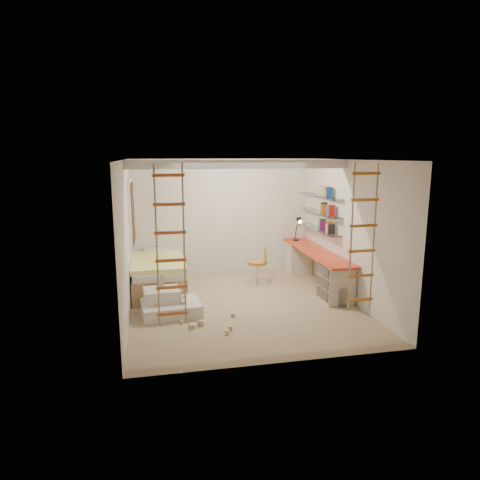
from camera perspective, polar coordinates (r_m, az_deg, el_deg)
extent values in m
plane|color=tan|center=(7.86, 0.46, -8.67)|extent=(4.50, 4.50, 0.00)
cube|color=white|center=(7.68, 0.00, 10.07)|extent=(4.00, 0.18, 0.16)
cube|color=white|center=(8.80, -14.34, 3.53)|extent=(0.06, 1.15, 1.35)
cube|color=#4C2D1E|center=(8.80, -14.08, 3.54)|extent=(0.02, 1.00, 1.20)
cylinder|color=white|center=(8.03, 13.40, -7.24)|extent=(0.28, 0.28, 0.35)
cube|color=red|center=(8.91, 10.17, -1.56)|extent=(0.55, 2.80, 0.04)
cube|color=beige|center=(10.00, 7.75, -2.29)|extent=(0.52, 0.55, 0.71)
cube|color=beige|center=(8.12, 12.72, -5.66)|extent=(0.52, 0.55, 0.71)
cube|color=#4C4742|center=(7.95, 11.02, -4.05)|extent=(0.02, 0.50, 0.18)
cube|color=#4C4742|center=(8.01, 10.97, -5.57)|extent=(0.02, 0.50, 0.18)
cube|color=#4C4742|center=(8.07, 10.91, -7.06)|extent=(0.02, 0.50, 0.18)
cube|color=white|center=(9.16, 10.44, 1.46)|extent=(0.25, 1.80, 0.01)
cube|color=white|center=(9.11, 10.51, 3.63)|extent=(0.25, 1.80, 0.01)
cube|color=white|center=(9.07, 10.59, 5.82)|extent=(0.25, 1.80, 0.01)
cube|color=#AD7F51|center=(8.80, -10.79, -5.15)|extent=(1.00, 2.00, 0.45)
cube|color=white|center=(8.72, -10.86, -3.35)|extent=(0.95, 1.95, 0.12)
cube|color=#F8FE35|center=(8.55, -10.86, -2.89)|extent=(1.02, 1.60, 0.10)
cube|color=white|center=(9.47, -10.99, -1.45)|extent=(0.55, 0.35, 0.12)
cylinder|color=black|center=(9.94, 7.44, 0.03)|extent=(0.14, 0.14, 0.02)
cylinder|color=black|center=(9.91, 7.47, 1.10)|extent=(0.02, 0.15, 0.36)
cylinder|color=black|center=(9.77, 7.70, 2.44)|extent=(0.02, 0.27, 0.20)
cone|color=black|center=(9.65, 7.95, 2.63)|extent=(0.12, 0.14, 0.15)
cylinder|color=#FFEABF|center=(9.62, 8.02, 2.42)|extent=(0.08, 0.04, 0.08)
cylinder|color=#B97523|center=(8.97, 2.30, -3.04)|extent=(0.52, 0.52, 0.06)
cube|color=#B29D22|center=(8.91, 3.40, -1.88)|extent=(0.13, 0.31, 0.30)
cylinder|color=silver|center=(9.02, 2.29, -4.32)|extent=(0.06, 0.06, 0.42)
cylinder|color=silver|center=(9.09, 2.28, -5.74)|extent=(0.60, 0.60, 0.05)
cube|color=silver|center=(7.49, -9.15, -8.97)|extent=(1.04, 0.85, 0.22)
cube|color=silver|center=(7.50, -10.35, -7.22)|extent=(0.64, 0.54, 0.22)
cube|color=#CCB284|center=(7.45, -10.39, -6.14)|extent=(0.09, 0.09, 0.08)
cube|color=#CCB284|center=(7.43, -10.41, -5.59)|extent=(0.08, 0.08, 0.07)
cube|color=#CCB284|center=(7.41, -10.44, -4.89)|extent=(0.07, 0.07, 0.12)
cube|color=#CCB284|center=(7.32, -7.54, -8.26)|extent=(0.06, 0.06, 0.06)
cube|color=#CCB284|center=(7.57, -7.40, -7.59)|extent=(0.06, 0.06, 0.06)
cube|color=#CCB284|center=(7.27, -11.02, -8.50)|extent=(0.06, 0.06, 0.06)
cube|color=#CCB284|center=(6.65, -1.72, -12.17)|extent=(0.07, 0.07, 0.07)
cube|color=#CCB284|center=(6.79, -1.38, -11.65)|extent=(0.07, 0.07, 0.07)
cube|color=#CCB284|center=(6.99, -5.22, -11.00)|extent=(0.07, 0.07, 0.07)
cube|color=#CCB284|center=(7.30, -0.96, -9.96)|extent=(0.07, 0.07, 0.07)
cube|color=#CCB284|center=(6.88, -6.48, -11.42)|extent=(0.07, 0.07, 0.07)
cube|color=#CCB284|center=(7.09, -7.75, -10.75)|extent=(0.07, 0.07, 0.07)
cube|color=#262626|center=(9.14, 10.46, 2.17)|extent=(0.14, 0.52, 0.22)
cube|color=yellow|center=(9.10, 10.54, 4.35)|extent=(0.14, 0.46, 0.22)
cube|color=white|center=(9.06, 10.62, 6.55)|extent=(0.14, 0.46, 0.22)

